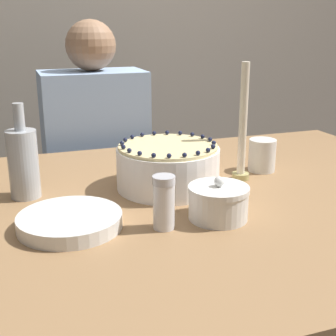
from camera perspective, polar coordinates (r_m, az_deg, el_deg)
wall_behind at (r=2.50m, az=-7.97°, el=19.67°), size 8.00×0.05×2.60m
dining_table at (r=1.28m, az=6.12°, el=-7.55°), size 1.44×1.13×0.76m
cake at (r=1.27m, az=-0.00°, el=0.17°), size 0.28×0.28×0.13m
sugar_bowl at (r=1.08m, az=6.16°, el=-4.17°), size 0.14×0.14×0.10m
sugar_shaker at (r=1.02m, az=-0.51°, el=-4.18°), size 0.05×0.05×0.12m
plate_stack at (r=1.06m, az=-11.86°, el=-6.34°), size 0.23×0.23×0.03m
candle at (r=1.33m, az=9.07°, el=4.35°), size 0.05×0.05×0.33m
bottle at (r=1.25m, az=-17.23°, el=0.68°), size 0.08×0.08×0.25m
cup at (r=1.45m, az=11.39°, el=1.55°), size 0.08×0.08×0.10m
person_man_blue_shirt at (r=1.96m, az=-8.56°, el=-2.93°), size 0.40×0.34×1.21m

